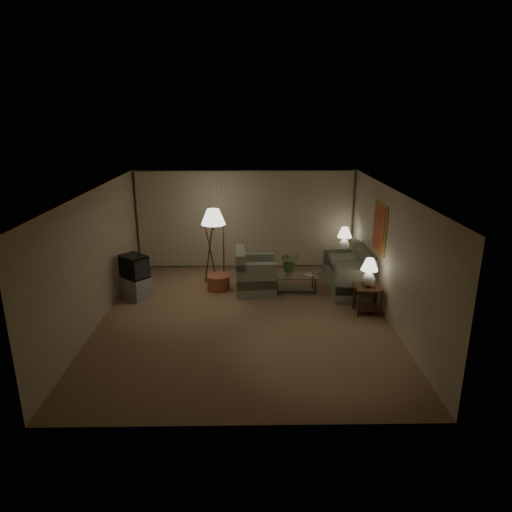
% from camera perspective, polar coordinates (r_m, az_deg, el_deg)
% --- Properties ---
extents(ground, '(7.00, 7.00, 0.00)m').
position_cam_1_polar(ground, '(9.77, -1.47, -7.69)').
color(ground, olive).
rests_on(ground, ground).
extents(room_shell, '(6.04, 7.02, 2.72)m').
position_cam_1_polar(room_shell, '(10.62, -1.35, 4.39)').
color(room_shell, beige).
rests_on(room_shell, ground).
extents(sofa, '(1.84, 0.96, 0.81)m').
position_cam_1_polar(sofa, '(11.32, 11.35, -2.21)').
color(sofa, gray).
rests_on(sofa, ground).
extents(armchair, '(1.09, 1.05, 0.83)m').
position_cam_1_polar(armchair, '(10.98, -0.07, -2.41)').
color(armchair, gray).
rests_on(armchair, ground).
extents(side_table_near, '(0.55, 0.55, 0.60)m').
position_cam_1_polar(side_table_near, '(10.13, 13.74, -4.73)').
color(side_table_near, '#36190E').
rests_on(side_table_near, ground).
extents(side_table_far, '(0.56, 0.47, 0.60)m').
position_cam_1_polar(side_table_far, '(12.51, 10.85, -0.26)').
color(side_table_far, '#36190E').
rests_on(side_table_far, ground).
extents(table_lamp_near, '(0.37, 0.37, 0.63)m').
position_cam_1_polar(table_lamp_near, '(9.93, 13.98, -1.73)').
color(table_lamp_near, white).
rests_on(table_lamp_near, side_table_near).
extents(table_lamp_far, '(0.38, 0.38, 0.66)m').
position_cam_1_polar(table_lamp_far, '(12.35, 11.01, 2.32)').
color(table_lamp_far, white).
rests_on(table_lamp_far, side_table_far).
extents(coffee_table, '(1.05, 0.57, 0.41)m').
position_cam_1_polar(coffee_table, '(11.07, 4.92, -3.09)').
color(coffee_table, silver).
rests_on(coffee_table, ground).
extents(tv_cabinet, '(1.14, 1.14, 0.50)m').
position_cam_1_polar(tv_cabinet, '(11.06, -14.78, -3.79)').
color(tv_cabinet, '#B5B5B8').
rests_on(tv_cabinet, ground).
extents(crt_tv, '(1.06, 1.06, 0.53)m').
position_cam_1_polar(crt_tv, '(10.89, -14.99, -1.27)').
color(crt_tv, black).
rests_on(crt_tv, tv_cabinet).
extents(floor_lamp, '(0.61, 0.61, 1.88)m').
position_cam_1_polar(floor_lamp, '(11.56, -5.27, 1.49)').
color(floor_lamp, '#36190E').
rests_on(floor_lamp, ground).
extents(ottoman, '(0.68, 0.68, 0.37)m').
position_cam_1_polar(ottoman, '(11.22, -4.73, -3.30)').
color(ottoman, '#984B33').
rests_on(ottoman, ground).
extents(vase, '(0.18, 0.18, 0.16)m').
position_cam_1_polar(vase, '(10.98, 4.17, -2.02)').
color(vase, white).
rests_on(vase, coffee_table).
extents(flowers, '(0.57, 0.53, 0.51)m').
position_cam_1_polar(flowers, '(10.88, 4.20, -0.35)').
color(flowers, '#567F38').
rests_on(flowers, vase).
extents(book, '(0.29, 0.30, 0.02)m').
position_cam_1_polar(book, '(10.96, 6.29, -2.53)').
color(book, olive).
rests_on(book, coffee_table).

